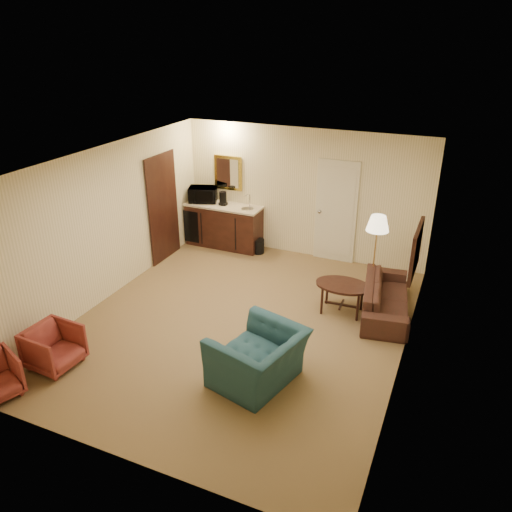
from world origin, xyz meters
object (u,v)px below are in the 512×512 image
at_px(sofa, 387,293).
at_px(coffee_maker, 223,198).
at_px(wetbar_cabinet, 224,226).
at_px(rose_chair_near, 53,345).
at_px(coffee_table, 342,298).
at_px(microwave, 203,193).
at_px(floor_lamp, 374,255).
at_px(waste_bin, 258,246).
at_px(teal_armchair, 258,350).

height_order(sofa, coffee_maker, coffee_maker).
distance_m(wetbar_cabinet, rose_chair_near, 4.73).
xyz_separation_m(coffee_table, microwave, (-3.53, 1.75, 0.86)).
bearing_deg(floor_lamp, wetbar_cabinet, 165.46).
bearing_deg(waste_bin, floor_lamp, -17.59).
bearing_deg(waste_bin, coffee_maker, 174.64).
bearing_deg(waste_bin, microwave, 175.68).
bearing_deg(waste_bin, wetbar_cabinet, 175.18).
bearing_deg(microwave, coffee_table, -46.24).
relative_size(sofa, coffee_table, 2.04).
bearing_deg(microwave, coffee_maker, -22.40).
height_order(wetbar_cabinet, teal_armchair, teal_armchair).
bearing_deg(coffee_maker, sofa, -23.26).
bearing_deg(teal_armchair, floor_lamp, 178.11).
bearing_deg(waste_bin, teal_armchair, -66.95).
distance_m(waste_bin, coffee_maker, 1.24).
distance_m(teal_armchair, rose_chair_near, 2.84).
distance_m(wetbar_cabinet, coffee_table, 3.49).
xyz_separation_m(wetbar_cabinet, coffee_maker, (-0.01, 0.01, 0.60)).
height_order(teal_armchair, waste_bin, teal_armchair).
distance_m(coffee_table, waste_bin, 2.75).
distance_m(rose_chair_near, coffee_maker, 4.79).
relative_size(coffee_table, microwave, 1.55).
distance_m(coffee_table, microwave, 4.03).
bearing_deg(teal_armchair, sofa, 167.94).
relative_size(teal_armchair, coffee_table, 1.26).
bearing_deg(rose_chair_near, teal_armchair, -70.19).
bearing_deg(rose_chair_near, coffee_table, -44.26).
distance_m(teal_armchair, coffee_maker, 4.68).
height_order(teal_armchair, coffee_maker, coffee_maker).
relative_size(coffee_table, floor_lamp, 0.62).
distance_m(wetbar_cabinet, microwave, 0.83).
bearing_deg(microwave, floor_lamp, -33.03).
relative_size(wetbar_cabinet, floor_lamp, 1.12).
relative_size(teal_armchair, rose_chair_near, 1.72).
xyz_separation_m(floor_lamp, coffee_maker, (-3.36, 0.88, 0.33)).
relative_size(sofa, teal_armchair, 1.62).
bearing_deg(coffee_table, waste_bin, 143.16).
relative_size(wetbar_cabinet, microwave, 2.82).
bearing_deg(sofa, coffee_table, 104.72).
xyz_separation_m(wetbar_cabinet, rose_chair_near, (-0.25, -4.72, -0.13)).
bearing_deg(wetbar_cabinet, sofa, -21.10).
xyz_separation_m(teal_armchair, coffee_maker, (-2.48, 3.92, 0.57)).
relative_size(coffee_table, waste_bin, 2.99).
distance_m(wetbar_cabinet, waste_bin, 0.89).
relative_size(rose_chair_near, floor_lamp, 0.45).
distance_m(sofa, waste_bin, 3.18).
bearing_deg(teal_armchair, microwave, -128.79).
bearing_deg(microwave, teal_armchair, -72.95).
xyz_separation_m(rose_chair_near, microwave, (-0.25, 4.75, 0.79)).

